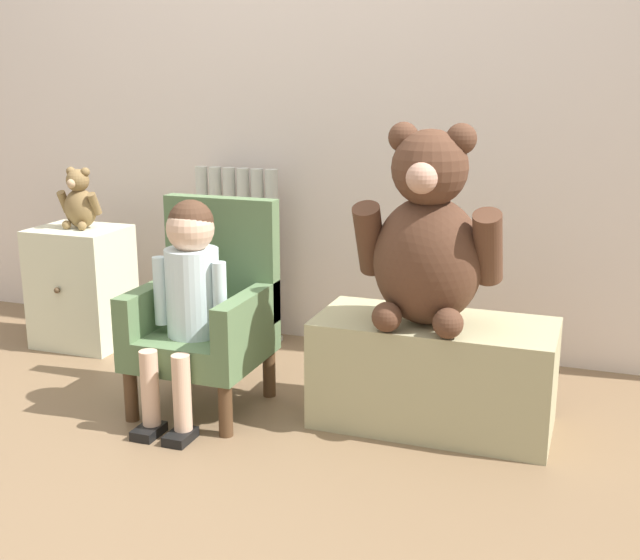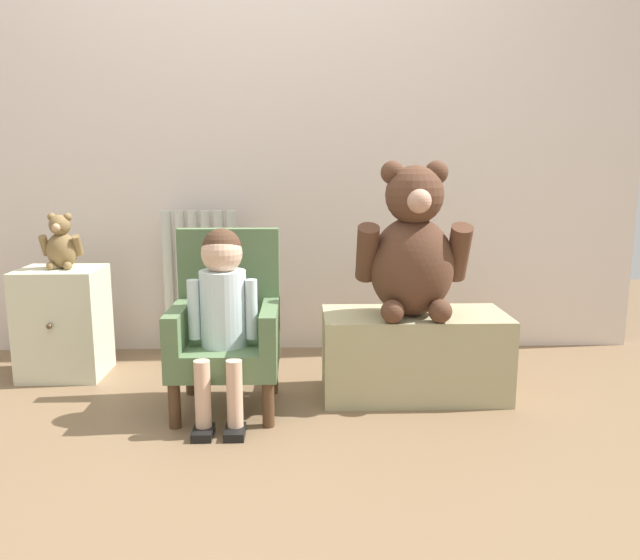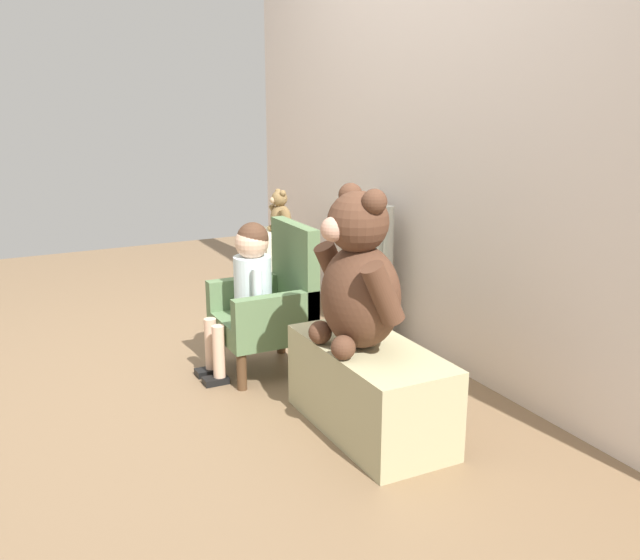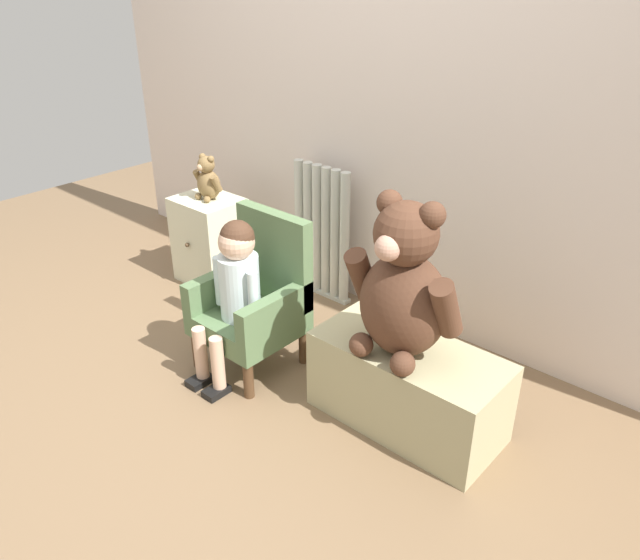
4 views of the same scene
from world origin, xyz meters
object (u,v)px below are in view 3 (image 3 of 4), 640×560
radiator (372,270)px  small_dresser (279,272)px  low_bench (369,389)px  child_armchair (272,304)px  large_teddy_bear (359,278)px  child_figure (248,278)px  small_teddy_bear (280,213)px

radiator → small_dresser: radiator is taller
low_bench → radiator: bearing=148.8°
child_armchair → low_bench: child_armchair is taller
radiator → child_armchair: 0.69m
small_dresser → low_bench: size_ratio=0.66×
radiator → large_teddy_bear: (0.92, -0.61, 0.25)m
radiator → large_teddy_bear: 1.13m
radiator → child_figure: bearing=-75.3°
child_figure → large_teddy_bear: size_ratio=1.17×
radiator → large_teddy_bear: size_ratio=1.18×
low_bench → child_figure: bearing=-165.2°
child_armchair → large_teddy_bear: (0.72, 0.04, 0.29)m
child_armchair → child_figure: 0.18m
small_dresser → small_teddy_bear: size_ratio=2.00×
radiator → child_armchair: bearing=-72.9°
child_figure → low_bench: child_figure is taller
child_figure → low_bench: bearing=14.8°
child_armchair → small_dresser: bearing=154.2°
child_armchair → small_teddy_bear: (-0.75, 0.38, 0.28)m
low_bench → large_teddy_bear: bearing=-120.3°
radiator → small_teddy_bear: 0.66m
child_armchair → small_teddy_bear: bearing=153.3°
large_teddy_bear → small_teddy_bear: size_ratio=2.50×
small_dresser → low_bench: bearing=-10.7°
low_bench → small_teddy_bear: size_ratio=3.04×
small_dresser → large_teddy_bear: size_ratio=0.80×
radiator → large_teddy_bear: large_teddy_bear is taller
large_teddy_bear → small_teddy_bear: (-1.47, 0.33, -0.02)m
small_dresser → low_bench: 1.53m
radiator → low_bench: size_ratio=0.97×
radiator → small_teddy_bear: small_teddy_bear is taller
small_dresser → child_armchair: child_armchair is taller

